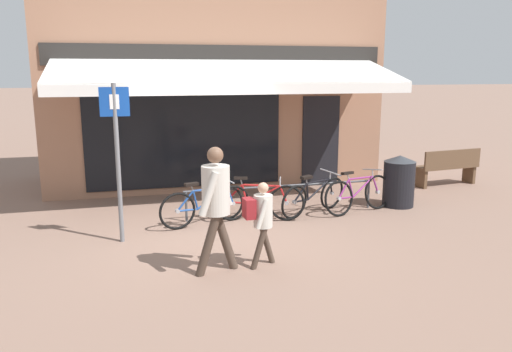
{
  "coord_description": "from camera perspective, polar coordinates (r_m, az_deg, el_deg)",
  "views": [
    {
      "loc": [
        -1.38,
        -7.95,
        2.67
      ],
      "look_at": [
        0.58,
        -0.56,
        1.05
      ],
      "focal_mm": 35.0,
      "sensor_mm": 36.0,
      "label": 1
    }
  ],
  "objects": [
    {
      "name": "shop_front",
      "position": [
        12.5,
        -5.22,
        13.5
      ],
      "size": [
        7.71,
        4.88,
        6.05
      ],
      "color": "#9E7056",
      "rests_on": "ground_plane"
    },
    {
      "name": "litter_bin",
      "position": [
        10.36,
        16.02,
        -0.52
      ],
      "size": [
        0.63,
        0.63,
        1.03
      ],
      "color": "black",
      "rests_on": "ground_plane"
    },
    {
      "name": "parking_sign",
      "position": [
        7.95,
        -15.6,
        3.21
      ],
      "size": [
        0.44,
        0.07,
        2.49
      ],
      "color": "slate",
      "rests_on": "ground_plane"
    },
    {
      "name": "ground_plane",
      "position": [
        8.5,
        -4.8,
        -6.4
      ],
      "size": [
        160.0,
        160.0,
        0.0
      ],
      "primitive_type": "plane",
      "color": "#846656"
    },
    {
      "name": "pedestrian_child",
      "position": [
        6.83,
        0.57,
        -4.43
      ],
      "size": [
        0.48,
        0.44,
        1.2
      ],
      "rotation": [
        0.0,
        0.0,
        0.06
      ],
      "color": "#47382D",
      "rests_on": "ground_plane"
    },
    {
      "name": "bicycle_black",
      "position": [
        9.49,
        6.61,
        -2.28
      ],
      "size": [
        1.57,
        0.86,
        0.8
      ],
      "rotation": [
        0.11,
        0.0,
        0.46
      ],
      "color": "black",
      "rests_on": "ground_plane"
    },
    {
      "name": "park_bench",
      "position": [
        12.59,
        21.1,
        1.04
      ],
      "size": [
        1.64,
        0.62,
        0.87
      ],
      "rotation": [
        0.0,
        0.0,
        0.12
      ],
      "color": "brown",
      "rests_on": "ground_plane"
    },
    {
      "name": "pedestrian_adult",
      "position": [
        6.58,
        -4.61,
        -2.43
      ],
      "size": [
        0.63,
        0.53,
        1.72
      ],
      "rotation": [
        0.0,
        0.0,
        -0.14
      ],
      "color": "#47382D",
      "rests_on": "ground_plane"
    },
    {
      "name": "bicycle_blue",
      "position": [
        8.78,
        -5.77,
        -3.37
      ],
      "size": [
        1.68,
        0.6,
        0.8
      ],
      "rotation": [
        0.04,
        0.0,
        0.26
      ],
      "color": "black",
      "rests_on": "ground_plane"
    },
    {
      "name": "bike_rack_rail",
      "position": [
        9.38,
        2.97,
        -1.58
      ],
      "size": [
        3.7,
        0.04,
        0.57
      ],
      "color": "#47494F",
      "rests_on": "ground_plane"
    },
    {
      "name": "bicycle_red",
      "position": [
        9.06,
        -0.05,
        -2.86
      ],
      "size": [
        1.72,
        0.67,
        0.81
      ],
      "rotation": [
        -0.11,
        0.0,
        -0.32
      ],
      "color": "black",
      "rests_on": "ground_plane"
    },
    {
      "name": "bicycle_purple",
      "position": [
        9.74,
        11.64,
        -2.0
      ],
      "size": [
        1.64,
        0.72,
        0.84
      ],
      "rotation": [
        -0.14,
        0.0,
        0.28
      ],
      "color": "black",
      "rests_on": "ground_plane"
    }
  ]
}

